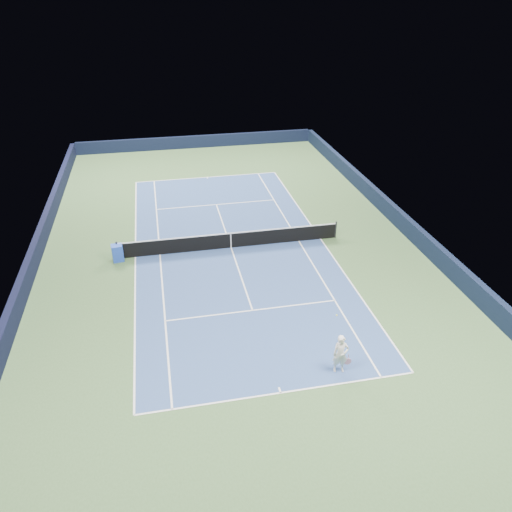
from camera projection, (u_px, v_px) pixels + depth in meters
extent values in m
plane|color=#395830|center=(231.00, 248.00, 29.17)|extent=(40.00, 40.00, 0.00)
cube|color=black|center=(196.00, 142.00, 45.80)|extent=(22.00, 0.35, 1.10)
cube|color=#101932|center=(404.00, 223.00, 30.81)|extent=(0.35, 40.00, 1.10)
cube|color=black|center=(34.00, 258.00, 27.00)|extent=(0.35, 40.00, 1.10)
cube|color=navy|center=(231.00, 248.00, 29.17)|extent=(10.97, 23.77, 0.01)
cube|color=white|center=(207.00, 177.00, 39.30)|extent=(10.97, 0.08, 0.00)
cube|color=white|center=(281.00, 393.00, 19.04)|extent=(10.97, 0.08, 0.00)
cube|color=white|center=(321.00, 239.00, 30.14)|extent=(0.08, 23.77, 0.00)
cube|color=white|center=(135.00, 257.00, 28.20)|extent=(0.08, 23.77, 0.00)
cube|color=white|center=(299.00, 241.00, 29.90)|extent=(0.08, 23.77, 0.00)
cube|color=white|center=(160.00, 254.00, 28.44)|extent=(0.08, 23.77, 0.00)
cube|color=white|center=(216.00, 205.00, 34.63)|extent=(8.23, 0.08, 0.00)
cube|color=white|center=(253.00, 310.00, 23.71)|extent=(8.23, 0.08, 0.00)
cube|color=white|center=(231.00, 248.00, 29.17)|extent=(0.08, 12.80, 0.00)
cube|color=white|center=(207.00, 178.00, 39.17)|extent=(0.08, 0.30, 0.00)
cube|color=white|center=(280.00, 390.00, 19.17)|extent=(0.08, 0.30, 0.00)
cylinder|color=black|center=(118.00, 250.00, 27.78)|extent=(0.10, 0.10, 1.07)
cylinder|color=black|center=(336.00, 230.00, 30.04)|extent=(0.10, 0.10, 1.07)
cube|color=black|center=(231.00, 241.00, 28.95)|extent=(12.80, 0.03, 0.91)
cube|color=white|center=(231.00, 233.00, 28.71)|extent=(12.80, 0.04, 0.06)
cube|color=white|center=(231.00, 241.00, 28.95)|extent=(0.05, 0.04, 0.91)
cube|color=#1F43BB|center=(118.00, 253.00, 27.63)|extent=(0.66, 0.62, 0.97)
cube|color=white|center=(123.00, 253.00, 27.70)|extent=(0.03, 0.43, 0.43)
imported|color=white|center=(341.00, 354.00, 19.70)|extent=(0.68, 0.50, 1.70)
cylinder|color=#C7819C|center=(348.00, 357.00, 19.79)|extent=(0.03, 0.03, 0.28)
cylinder|color=black|center=(348.00, 362.00, 19.91)|extent=(0.28, 0.02, 0.28)
cylinder|color=#C7819F|center=(348.00, 362.00, 19.91)|extent=(0.30, 0.03, 0.30)
sphere|color=yellow|center=(337.00, 315.00, 20.00)|extent=(0.07, 0.07, 0.07)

